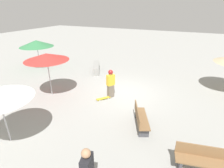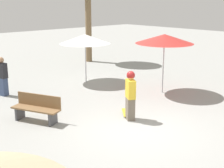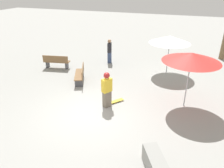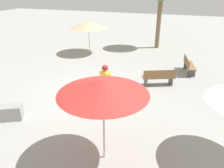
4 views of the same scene
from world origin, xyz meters
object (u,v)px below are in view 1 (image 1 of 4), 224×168
(skater_main, at_px, (111,83))
(shade_umbrella_red, at_px, (46,57))
(shade_umbrella_green, at_px, (36,43))
(bench_near, at_px, (203,160))
(bench_far, at_px, (140,118))
(concrete_ledge, at_px, (96,68))
(skateboard, at_px, (103,98))

(skater_main, relative_size, shade_umbrella_red, 0.66)
(shade_umbrella_red, xyz_separation_m, shade_umbrella_green, (-4.50, 3.53, -0.28))
(bench_near, distance_m, bench_far, 2.65)
(shade_umbrella_red, distance_m, shade_umbrella_green, 5.72)
(concrete_ledge, distance_m, bench_far, 7.30)
(bench_far, bearing_deg, bench_near, 36.68)
(concrete_ledge, bearing_deg, bench_far, -45.91)
(skater_main, xyz_separation_m, shade_umbrella_green, (-7.65, 2.33, 1.08))
(bench_near, xyz_separation_m, shade_umbrella_green, (-12.21, 5.52, 1.51))
(skater_main, xyz_separation_m, bench_far, (2.26, -1.90, -0.43))
(skater_main, xyz_separation_m, concrete_ledge, (-2.82, 3.34, -0.58))
(skater_main, distance_m, bench_far, 2.98)
(bench_near, bearing_deg, bench_far, -40.60)
(concrete_ledge, relative_size, shade_umbrella_red, 0.89)
(bench_near, height_order, shade_umbrella_red, shade_umbrella_red)
(bench_near, bearing_deg, skateboard, -41.25)
(skateboard, distance_m, concrete_ledge, 4.58)
(bench_far, relative_size, shade_umbrella_red, 0.68)
(bench_near, xyz_separation_m, bench_far, (-2.31, 1.29, 0.00))
(shade_umbrella_green, bearing_deg, bench_near, -24.34)
(bench_near, height_order, bench_far, same)
(bench_far, height_order, shade_umbrella_red, shade_umbrella_red)
(skater_main, bearing_deg, concrete_ledge, -109.50)
(shade_umbrella_red, bearing_deg, bench_far, -7.45)
(skateboard, relative_size, shade_umbrella_green, 0.28)
(skateboard, bearing_deg, skater_main, -169.74)
(skater_main, bearing_deg, shade_umbrella_red, -38.94)
(concrete_ledge, bearing_deg, bench_near, -41.50)
(skater_main, height_order, shade_umbrella_green, shade_umbrella_green)
(concrete_ledge, xyz_separation_m, bench_near, (7.39, -6.54, 0.15))
(skateboard, distance_m, shade_umbrella_red, 3.71)
(skateboard, relative_size, concrete_ledge, 0.35)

